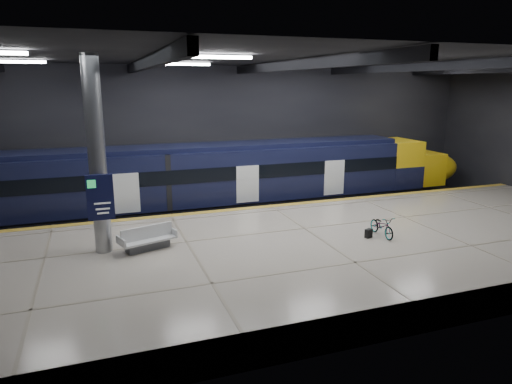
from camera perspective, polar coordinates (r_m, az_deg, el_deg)
name	(u,v)px	position (r m, az deg, el deg)	size (l,w,h in m)	color
ground	(294,245)	(20.51, 4.81, -6.63)	(30.00, 30.00, 0.00)	black
room_shell	(297,115)	(19.32, 5.14, 9.52)	(30.10, 16.10, 8.05)	black
platform	(321,253)	(18.22, 8.09, -7.50)	(30.00, 11.00, 1.10)	#BAAD9D
safety_strip	(272,206)	(22.59, 2.00, -1.76)	(30.00, 0.40, 0.01)	gold
rails	(254,212)	(25.35, -0.29, -2.47)	(30.00, 1.52, 0.16)	gray
train	(218,179)	(24.30, -4.81, 1.60)	(29.40, 2.84, 3.79)	black
bench	(147,241)	(17.18, -13.41, -5.99)	(2.18, 1.40, 0.89)	#595B60
bicycle	(382,226)	(18.78, 15.47, -4.11)	(0.55, 1.59, 0.83)	#99999E
pannier_bag	(369,233)	(18.52, 13.90, -5.04)	(0.30, 0.18, 0.35)	black
info_column	(97,159)	(16.70, -19.24, 3.88)	(0.90, 0.78, 6.90)	#9EA0A5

